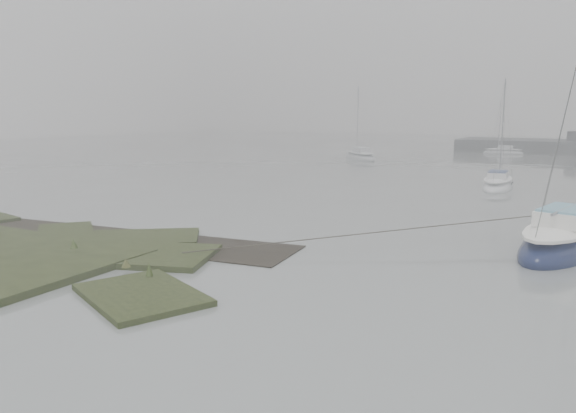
# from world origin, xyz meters

# --- Properties ---
(ground) EXTENTS (160.00, 160.00, 0.00)m
(ground) POSITION_xyz_m (0.00, 30.00, 0.00)
(ground) COLOR slate
(ground) RESTS_ON ground
(sailboat_main) EXTENTS (3.86, 7.27, 9.78)m
(sailboat_main) POSITION_xyz_m (9.94, 10.34, 0.30)
(sailboat_main) COLOR #0F173A
(sailboat_main) RESTS_ON ground
(sailboat_white) EXTENTS (1.82, 5.18, 7.26)m
(sailboat_white) POSITION_xyz_m (5.55, 25.53, 0.22)
(sailboat_white) COLOR white
(sailboat_white) RESTS_ON ground
(sailboat_far_a) EXTENTS (5.27, 5.05, 7.76)m
(sailboat_far_a) POSITION_xyz_m (-9.77, 41.87, 0.24)
(sailboat_far_a) COLOR #A2A7AA
(sailboat_far_a) RESTS_ON ground
(sailboat_far_c) EXTENTS (4.30, 1.42, 6.07)m
(sailboat_far_c) POSITION_xyz_m (1.85, 56.27, 0.19)
(sailboat_far_c) COLOR #9EA1A7
(sailboat_far_c) RESTS_ON ground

